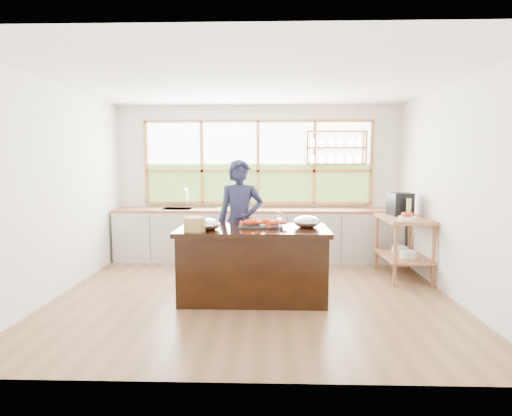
{
  "coord_description": "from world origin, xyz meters",
  "views": [
    {
      "loc": [
        0.2,
        -5.4,
        1.71
      ],
      "look_at": [
        0.03,
        0.15,
        1.11
      ],
      "focal_mm": 30.0,
      "sensor_mm": 36.0,
      "label": 1
    }
  ],
  "objects_px": {
    "espresso_machine": "(400,204)",
    "island": "(253,263)",
    "cook": "(240,222)",
    "wicker_basket": "(195,224)"
  },
  "relations": [
    {
      "from": "espresso_machine",
      "to": "island",
      "type": "bearing_deg",
      "value": -158.33
    },
    {
      "from": "cook",
      "to": "wicker_basket",
      "type": "distance_m",
      "value": 1.04
    },
    {
      "from": "espresso_machine",
      "to": "wicker_basket",
      "type": "xyz_separation_m",
      "value": [
        -2.87,
        -1.57,
        -0.09
      ]
    },
    {
      "from": "island",
      "to": "espresso_machine",
      "type": "relative_size",
      "value": 5.35
    },
    {
      "from": "cook",
      "to": "wicker_basket",
      "type": "bearing_deg",
      "value": -121.76
    },
    {
      "from": "cook",
      "to": "espresso_machine",
      "type": "relative_size",
      "value": 5.05
    },
    {
      "from": "cook",
      "to": "wicker_basket",
      "type": "relative_size",
      "value": 6.78
    },
    {
      "from": "island",
      "to": "cook",
      "type": "height_order",
      "value": "cook"
    },
    {
      "from": "wicker_basket",
      "to": "island",
      "type": "bearing_deg",
      "value": 20.13
    },
    {
      "from": "island",
      "to": "cook",
      "type": "bearing_deg",
      "value": 106.67
    }
  ]
}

